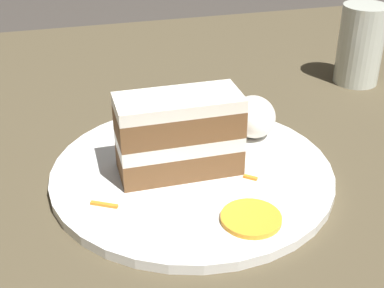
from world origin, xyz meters
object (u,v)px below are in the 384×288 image
(cake_slice, at_px, (179,134))
(cream_dollop, at_px, (254,117))
(plate, at_px, (192,172))
(drinking_glass, at_px, (360,50))
(orange_garnish, at_px, (251,218))

(cake_slice, relative_size, cream_dollop, 2.26)
(plate, xyz_separation_m, drinking_glass, (-0.19, 0.30, 0.04))
(cake_slice, bearing_deg, orange_garnish, -157.38)
(orange_garnish, height_order, drinking_glass, drinking_glass)
(plate, relative_size, cake_slice, 2.37)
(plate, distance_m, cream_dollop, 0.11)
(cake_slice, height_order, orange_garnish, cake_slice)
(cream_dollop, bearing_deg, orange_garnish, -21.09)
(cream_dollop, distance_m, orange_garnish, 0.16)
(plate, height_order, orange_garnish, orange_garnish)
(cream_dollop, bearing_deg, plate, -59.29)
(cake_slice, xyz_separation_m, orange_garnish, (0.10, 0.04, -0.04))
(plate, xyz_separation_m, cake_slice, (-0.00, -0.01, 0.05))
(plate, xyz_separation_m, orange_garnish, (0.10, 0.03, 0.01))
(cream_dollop, height_order, drinking_glass, drinking_glass)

